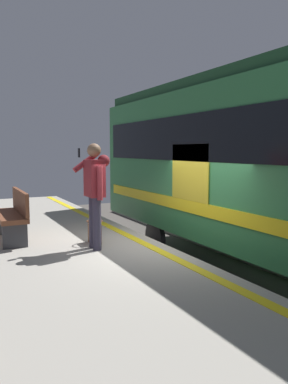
% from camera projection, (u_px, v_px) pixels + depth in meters
% --- Properties ---
extents(ground_plane, '(24.94, 24.94, 0.00)m').
position_uv_depth(ground_plane, '(160.00, 303.00, 6.82)').
color(ground_plane, '#4C4742').
extents(platform, '(15.10, 4.42, 1.11)m').
position_uv_depth(platform, '(33.00, 294.00, 5.78)').
color(platform, '#9E998E').
rests_on(platform, ground).
extents(safety_line, '(14.80, 0.16, 0.01)m').
position_uv_depth(safety_line, '(145.00, 244.00, 6.56)').
color(safety_line, yellow).
rests_on(safety_line, platform).
extents(track_rail_near, '(19.63, 0.08, 0.16)m').
position_uv_depth(track_rail_near, '(231.00, 285.00, 7.52)').
color(track_rail_near, slate).
rests_on(track_rail_near, ground).
extents(track_rail_far, '(19.63, 0.08, 0.16)m').
position_uv_depth(track_rail_far, '(284.00, 274.00, 8.16)').
color(track_rail_far, slate).
rests_on(track_rail_far, ground).
extents(passenger, '(0.57, 0.55, 1.72)m').
position_uv_depth(passenger, '(95.00, 187.00, 6.16)').
color(passenger, '#383347').
rests_on(passenger, platform).
extents(handbag, '(0.31, 0.29, 0.40)m').
position_uv_depth(handbag, '(95.00, 233.00, 6.63)').
color(handbag, '#59331E').
rests_on(handbag, platform).
extents(bench, '(1.46, 0.44, 0.90)m').
position_uv_depth(bench, '(13.00, 214.00, 6.80)').
color(bench, brown).
rests_on(bench, platform).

